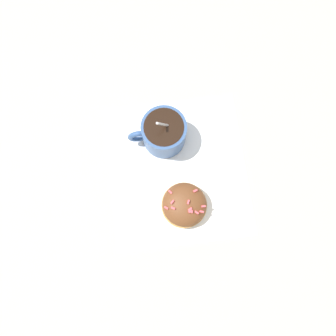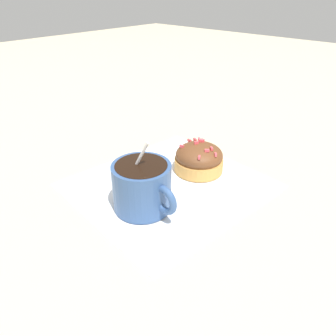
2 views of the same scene
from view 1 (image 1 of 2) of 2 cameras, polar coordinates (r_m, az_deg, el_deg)
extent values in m
plane|color=#C6B793|center=(0.60, 1.81, -0.45)|extent=(3.00, 3.00, 0.00)
cube|color=white|center=(0.60, 1.81, -0.42)|extent=(0.29, 0.27, 0.00)
cylinder|color=#335184|center=(0.58, -0.70, 6.13)|extent=(0.08, 0.08, 0.06)
cylinder|color=black|center=(0.55, -0.73, 6.98)|extent=(0.07, 0.07, 0.01)
torus|color=#335184|center=(0.58, -5.08, 5.51)|extent=(0.01, 0.04, 0.04)
ellipsoid|color=silver|center=(0.60, -2.37, 4.61)|extent=(0.02, 0.03, 0.01)
cylinder|color=silver|center=(0.56, 0.23, 7.33)|extent=(0.02, 0.05, 0.09)
cylinder|color=#D19347|center=(0.58, 2.78, -6.52)|extent=(0.08, 0.08, 0.02)
ellipsoid|color=brown|center=(0.56, 2.86, -6.38)|extent=(0.08, 0.08, 0.04)
cube|color=#EA4C56|center=(0.55, 6.20, -6.65)|extent=(0.00, 0.01, 0.00)
cube|color=#EA4C56|center=(0.54, 3.89, -5.86)|extent=(0.01, 0.01, 0.00)
cube|color=#EA4C56|center=(0.55, 4.77, -3.97)|extent=(0.00, 0.01, 0.00)
cube|color=#EA4C56|center=(0.54, 5.03, -7.73)|extent=(0.01, 0.01, 0.00)
cube|color=#EA4C56|center=(0.54, 0.75, -5.95)|extent=(0.01, 0.01, 0.00)
cube|color=#EA4C56|center=(0.54, 4.28, -7.06)|extent=(0.01, 0.01, 0.00)
cube|color=#EA4C56|center=(0.55, 0.39, -4.19)|extent=(0.01, 0.01, 0.00)
cube|color=#EA4C56|center=(0.54, 0.89, -7.01)|extent=(0.01, 0.01, 0.00)
cube|color=#EA4C56|center=(0.55, 5.86, -7.57)|extent=(0.01, 0.01, 0.00)
cube|color=#EA4C56|center=(0.54, 3.74, -7.57)|extent=(0.01, 0.01, 0.00)
cube|color=#EA4C56|center=(0.55, -0.31, -6.95)|extent=(0.01, 0.01, 0.00)
cube|color=#EA4C56|center=(0.54, 4.22, -7.56)|extent=(0.01, 0.01, 0.00)
camera|label=2|loc=(0.57, -40.79, 29.45)|focal=35.00mm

